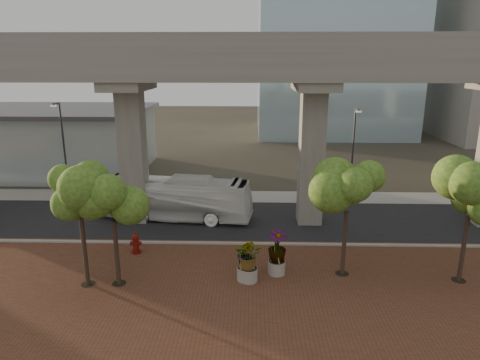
{
  "coord_description": "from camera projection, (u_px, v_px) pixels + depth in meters",
  "views": [
    {
      "loc": [
        2.01,
        -26.01,
        10.85
      ],
      "look_at": [
        1.27,
        0.5,
        3.42
      ],
      "focal_mm": 32.0,
      "sensor_mm": 36.0,
      "label": 1
    }
  ],
  "objects": [
    {
      "name": "brick_plaza",
      "position": [
        208.0,
        297.0,
        20.31
      ],
      "size": [
        70.0,
        13.0,
        0.06
      ],
      "primitive_type": "cube",
      "color": "brown",
      "rests_on": "ground"
    },
    {
      "name": "fire_hydrant",
      "position": [
        136.0,
        243.0,
        24.73
      ],
      "size": [
        0.62,
        0.56,
        1.23
      ],
      "color": "maroon",
      "rests_on": "ground"
    },
    {
      "name": "planter_left",
      "position": [
        246.0,
        256.0,
        21.45
      ],
      "size": [
        2.01,
        2.01,
        2.21
      ],
      "color": "#A6A296",
      "rests_on": "ground"
    },
    {
      "name": "street_tree_near_east",
      "position": [
        348.0,
        191.0,
        21.22
      ],
      "size": [
        3.73,
        3.73,
        6.25
      ],
      "color": "#3F2F24",
      "rests_on": "ground"
    },
    {
      "name": "far_sidewalk",
      "position": [
        227.0,
        197.0,
        35.23
      ],
      "size": [
        90.0,
        3.0,
        0.06
      ],
      "primitive_type": "cube",
      "color": "#A09E95",
      "rests_on": "ground"
    },
    {
      "name": "street_tree_far_west",
      "position": [
        79.0,
        198.0,
        20.16
      ],
      "size": [
        3.29,
        3.29,
        6.07
      ],
      "color": "#3F2F24",
      "rests_on": "ground"
    },
    {
      "name": "streetlamp_east",
      "position": [
        353.0,
        150.0,
        32.21
      ],
      "size": [
        0.37,
        1.08,
        7.43
      ],
      "color": "#313136",
      "rests_on": "ground"
    },
    {
      "name": "streetlamp_west",
      "position": [
        63.0,
        146.0,
        32.32
      ],
      "size": [
        0.39,
        1.14,
        7.85
      ],
      "color": "#2F2E33",
      "rests_on": "ground"
    },
    {
      "name": "curb_strip",
      "position": [
        218.0,
        244.0,
        26.07
      ],
      "size": [
        70.0,
        0.25,
        0.16
      ],
      "primitive_type": "cube",
      "color": "#A09E95",
      "rests_on": "ground"
    },
    {
      "name": "street_tree_far_east",
      "position": [
        471.0,
        197.0,
        20.54
      ],
      "size": [
        3.39,
        3.39,
        6.04
      ],
      "color": "#3F2F24",
      "rests_on": "ground"
    },
    {
      "name": "transit_bus",
      "position": [
        175.0,
        199.0,
        29.97
      ],
      "size": [
        11.0,
        3.91,
        3.0
      ],
      "primitive_type": "imported",
      "rotation": [
        0.0,
        0.0,
        1.44
      ],
      "color": "white",
      "rests_on": "ground"
    },
    {
      "name": "planter_right",
      "position": [
        277.0,
        248.0,
        22.07
      ],
      "size": [
        2.24,
        2.24,
        2.39
      ],
      "color": "#ACA59B",
      "rests_on": "ground"
    },
    {
      "name": "asphalt_road",
      "position": [
        223.0,
        221.0,
        29.94
      ],
      "size": [
        90.0,
        8.0,
        0.04
      ],
      "primitive_type": "cube",
      "color": "black",
      "rests_on": "ground"
    },
    {
      "name": "planter_front",
      "position": [
        249.0,
        257.0,
        21.36
      ],
      "size": [
        2.0,
        2.0,
        2.2
      ],
      "color": "gray",
      "rests_on": "ground"
    },
    {
      "name": "transit_viaduct",
      "position": [
        221.0,
        117.0,
        27.97
      ],
      "size": [
        72.0,
        5.6,
        12.4
      ],
      "color": "gray",
      "rests_on": "ground"
    },
    {
      "name": "ground",
      "position": [
        220.0,
        232.0,
        28.02
      ],
      "size": [
        160.0,
        160.0,
        0.0
      ],
      "primitive_type": "plane",
      "color": "#322E24",
      "rests_on": "ground"
    },
    {
      "name": "station_pavilion",
      "position": [
        34.0,
        139.0,
        43.09
      ],
      "size": [
        23.0,
        13.0,
        6.3
      ],
      "color": "#B1C5CA",
      "rests_on": "ground"
    },
    {
      "name": "street_tree_near_west",
      "position": [
        112.0,
        202.0,
        20.29
      ],
      "size": [
        3.33,
        3.33,
        5.83
      ],
      "color": "#3F2F24",
      "rests_on": "ground"
    }
  ]
}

